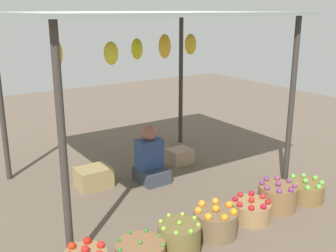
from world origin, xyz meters
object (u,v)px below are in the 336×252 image
Objects in this scene: basket_limes at (179,238)px; wooden_crate_stacked_rear at (180,156)px; basket_green_apples at (305,191)px; basket_oranges at (215,222)px; wooden_crate_near_vendor at (94,177)px; vendor_person at (150,160)px; basket_red_apples at (251,210)px; basket_purple_onions at (277,196)px.

wooden_crate_stacked_rear is (1.36, 1.91, -0.04)m from basket_limes.
basket_oranges is at bearing -179.46° from basket_green_apples.
basket_limes is at bearing -174.05° from basket_oranges.
basket_limes is at bearing -87.90° from wooden_crate_near_vendor.
basket_green_apples reaches higher than wooden_crate_near_vendor.
vendor_person is 1.79× the size of basket_red_apples.
wooden_crate_stacked_rear is (0.71, 0.30, -0.19)m from vendor_person.
vendor_person reaches higher than basket_red_apples.
basket_red_apples is 0.95× the size of basket_green_apples.
basket_limes reaches higher than basket_red_apples.
wooden_crate_near_vendor is at bearing -177.74° from wooden_crate_stacked_rear.
basket_limes is at bearing -112.17° from vendor_person.
basket_oranges is 1.88m from wooden_crate_near_vendor.
vendor_person is 1.72m from basket_purple_onions.
basket_green_apples is (1.44, 0.01, -0.03)m from basket_oranges.
basket_green_apples is (1.27, -1.54, -0.18)m from vendor_person.
vendor_person is 2.25× the size of wooden_crate_stacked_rear.
basket_oranges reaches higher than wooden_crate_near_vendor.
basket_limes is 0.49m from basket_oranges.
wooden_crate_near_vendor is at bearing 138.19° from basket_green_apples.
basket_purple_onions reaches higher than wooden_crate_near_vendor.
wooden_crate_stacked_rear is (0.34, 1.84, -0.00)m from basket_red_apples.
vendor_person is at bearing 84.07° from basket_oranges.
wooden_crate_near_vendor is (-1.09, 1.78, 0.02)m from basket_red_apples.
basket_red_apples is 1.26× the size of wooden_crate_stacked_rear.
basket_oranges is (0.49, 0.05, -0.01)m from basket_limes.
vendor_person reaches higher than wooden_crate_stacked_rear.
basket_limes is 1.85m from wooden_crate_near_vendor.
basket_red_apples is 0.98× the size of basket_purple_onions.
basket_limes is (-0.65, -1.60, -0.15)m from vendor_person.
basket_limes is at bearing -176.28° from basket_purple_onions.
vendor_person is 1.75× the size of basket_purple_onions.
wooden_crate_near_vendor is at bearing 161.08° from vendor_person.
basket_purple_onions is at bearing 2.59° from basket_oranges.
basket_purple_onions reaches higher than basket_oranges.
wooden_crate_stacked_rear is at bearing 93.57° from basket_purple_onions.
basket_oranges reaches higher than basket_green_apples.
basket_limes is at bearing -176.02° from basket_red_apples.
wooden_crate_stacked_rear is (-0.11, 1.81, -0.04)m from basket_purple_onions.
basket_red_apples is 0.45m from basket_purple_onions.
wooden_crate_near_vendor is at bearing 131.27° from basket_purple_onions.
basket_red_apples reaches higher than wooden_crate_stacked_rear.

